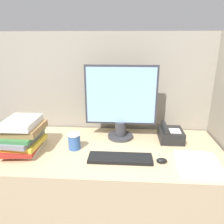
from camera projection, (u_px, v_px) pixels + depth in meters
cubicle_panel_rear at (109, 126)px, 1.78m from camera, size 1.93×0.04×1.46m
desk at (104, 194)px, 1.54m from camera, size 1.53×0.68×0.72m
monitor at (121, 104)px, 1.51m from camera, size 0.50×0.18×0.52m
keyboard at (120, 158)px, 1.29m from camera, size 0.38×0.12×0.02m
mouse at (162, 161)px, 1.26m from camera, size 0.06×0.04×0.03m
coffee_cup at (74, 141)px, 1.40m from camera, size 0.08×0.08×0.10m
book_stack at (23, 135)px, 1.37m from camera, size 0.25×0.32×0.21m
desk_telephone at (170, 134)px, 1.53m from camera, size 0.16×0.18×0.12m
paper_pile at (198, 164)px, 1.22m from camera, size 0.25×0.28×0.02m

